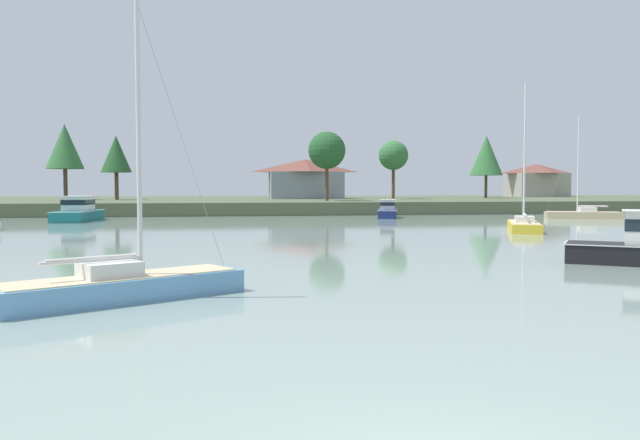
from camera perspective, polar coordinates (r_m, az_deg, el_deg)
far_shore_bank at (r=107.86m, az=-7.57°, el=1.47°), size 207.04×56.42×1.66m
cruiser_navy at (r=76.25m, az=6.04°, el=0.59°), size 3.88×7.34×4.04m
sailboat_sand at (r=79.00m, az=22.43°, el=0.29°), size 8.58×5.06×12.12m
sailboat_yellow at (r=55.79m, az=17.72°, el=-0.66°), size 5.39×8.58×12.88m
sailboat_skyblue at (r=21.86m, az=-17.26°, el=-6.25°), size 7.97×6.02×10.26m
cruiser_teal at (r=73.82m, az=-20.55°, el=0.44°), size 4.21×10.09×5.01m
shore_tree_right at (r=90.85m, az=0.61°, el=6.21°), size 5.29×5.29×9.77m
shore_tree_left_mid at (r=106.67m, az=-21.80°, el=6.09°), size 5.68×5.68×11.68m
shore_tree_inland_b at (r=117.03m, az=14.61°, el=5.58°), size 5.73×5.73×10.99m
shore_tree_left at (r=107.35m, az=6.56°, el=5.72°), size 4.90×4.90×9.64m
shore_tree_far_left at (r=102.03m, az=-17.72°, el=5.60°), size 4.55×4.55×9.73m
cottage_near_water at (r=133.69m, az=18.72°, el=3.41°), size 10.98×8.99×6.41m
cottage_behind_trees at (r=106.66m, az=-1.32°, el=3.74°), size 12.89×8.01×6.52m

